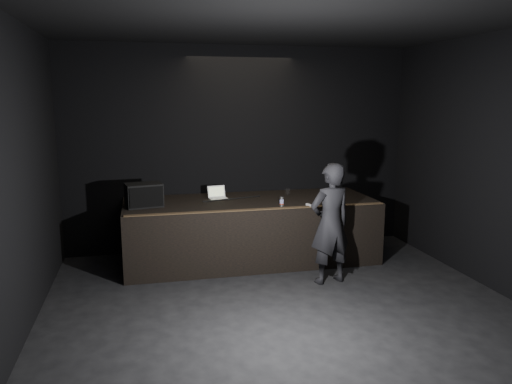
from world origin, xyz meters
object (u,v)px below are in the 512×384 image
at_px(stage_riser, 250,230).
at_px(stage_monitor, 144,195).
at_px(person, 330,224).
at_px(laptop, 218,195).
at_px(beer_can, 282,202).

xyz_separation_m(stage_riser, stage_monitor, (-1.67, -0.11, 0.68)).
height_order(stage_monitor, person, person).
distance_m(stage_monitor, laptop, 1.24).
distance_m(stage_monitor, beer_can, 2.09).
distance_m(stage_riser, person, 1.58).
xyz_separation_m(stage_riser, beer_can, (0.36, -0.58, 0.57)).
xyz_separation_m(laptop, beer_can, (0.86, -0.82, 0.02)).
relative_size(laptop, beer_can, 2.18).
distance_m(stage_monitor, person, 2.82).
height_order(stage_riser, laptop, laptop).
bearing_deg(stage_monitor, laptop, 5.92).
height_order(stage_riser, beer_can, beer_can).
relative_size(stage_riser, person, 2.30).
relative_size(laptop, person, 0.19).
height_order(stage_monitor, beer_can, stage_monitor).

